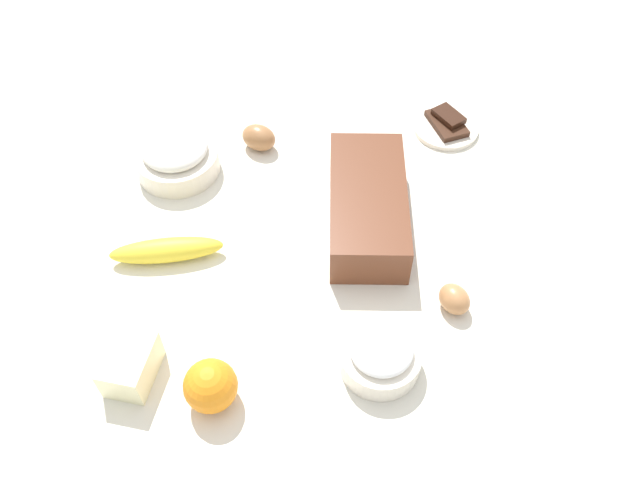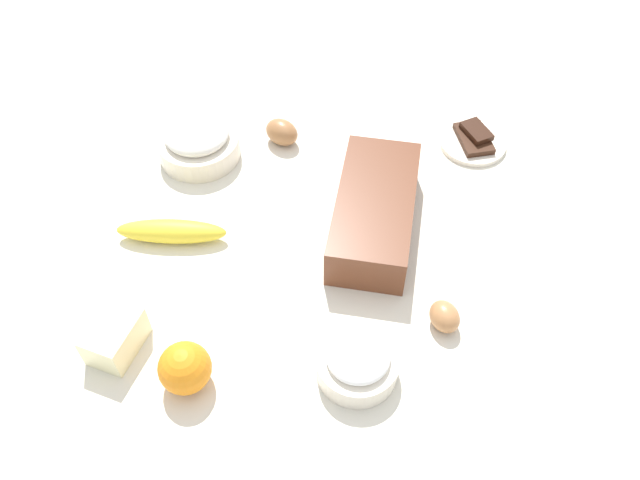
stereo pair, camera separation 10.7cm
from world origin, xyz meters
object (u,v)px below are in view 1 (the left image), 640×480
(loaf_pan, at_px, (368,205))
(chocolate_plate, at_px, (446,125))
(banana, at_px, (167,250))
(butter_block, at_px, (131,365))
(egg_beside_bowl, at_px, (454,299))
(egg_near_butter, at_px, (259,137))
(flour_bowl, at_px, (176,156))
(sugar_bowl, at_px, (381,355))
(orange_fruit, at_px, (211,386))

(loaf_pan, distance_m, chocolate_plate, 0.30)
(banana, bearing_deg, butter_block, 168.69)
(butter_block, xyz_separation_m, egg_beside_bowl, (0.06, -0.50, -0.01))
(butter_block, bearing_deg, egg_near_butter, -24.36)
(flour_bowl, bearing_deg, loaf_pan, -116.51)
(egg_near_butter, bearing_deg, banana, 146.33)
(flour_bowl, relative_size, sugar_bowl, 1.28)
(banana, distance_m, butter_block, 0.22)
(banana, distance_m, egg_beside_bowl, 0.48)
(banana, relative_size, butter_block, 2.11)
(loaf_pan, bearing_deg, flour_bowl, 70.93)
(orange_fruit, bearing_deg, chocolate_plate, -41.67)
(orange_fruit, xyz_separation_m, egg_beside_bowl, (0.11, -0.38, -0.02))
(egg_beside_bowl, bearing_deg, butter_block, 97.11)
(loaf_pan, xyz_separation_m, egg_beside_bowl, (-0.20, -0.11, -0.02))
(butter_block, relative_size, egg_beside_bowl, 1.62)
(orange_fruit, height_order, egg_beside_bowl, orange_fruit)
(chocolate_plate, bearing_deg, egg_beside_bowl, 167.81)
(flour_bowl, bearing_deg, banana, 176.11)
(flour_bowl, relative_size, egg_near_butter, 2.28)
(orange_fruit, distance_m, chocolate_plate, 0.71)
(sugar_bowl, xyz_separation_m, egg_beside_bowl, (0.09, -0.13, -0.01))
(egg_beside_bowl, bearing_deg, chocolate_plate, -12.19)
(loaf_pan, height_order, chocolate_plate, loaf_pan)
(egg_near_butter, relative_size, egg_beside_bowl, 1.23)
(orange_fruit, bearing_deg, egg_beside_bowl, -73.40)
(egg_near_butter, height_order, chocolate_plate, egg_near_butter)
(loaf_pan, distance_m, egg_near_butter, 0.28)
(chocolate_plate, bearing_deg, flour_bowl, 95.77)
(egg_beside_bowl, bearing_deg, flour_bowl, 50.55)
(loaf_pan, height_order, orange_fruit, loaf_pan)
(sugar_bowl, height_order, egg_near_butter, sugar_bowl)
(flour_bowl, distance_m, chocolate_plate, 0.53)
(flour_bowl, bearing_deg, sugar_bowl, -145.83)
(loaf_pan, bearing_deg, egg_near_butter, 47.56)
(egg_beside_bowl, bearing_deg, loaf_pan, 28.69)
(banana, bearing_deg, loaf_pan, -82.88)
(flour_bowl, relative_size, orange_fruit, 2.00)
(orange_fruit, relative_size, egg_beside_bowl, 1.40)
(sugar_bowl, bearing_deg, loaf_pan, -5.38)
(banana, height_order, orange_fruit, orange_fruit)
(egg_near_butter, xyz_separation_m, chocolate_plate, (0.01, -0.38, -0.01))
(banana, relative_size, egg_near_butter, 2.78)
(flour_bowl, distance_m, orange_fruit, 0.48)
(egg_near_butter, relative_size, chocolate_plate, 0.52)
(egg_near_butter, bearing_deg, flour_bowl, 106.13)
(banana, distance_m, orange_fruit, 0.28)
(butter_block, bearing_deg, sugar_bowl, -94.19)
(banana, xyz_separation_m, chocolate_plate, (0.26, -0.55, -0.01))
(egg_beside_bowl, distance_m, chocolate_plate, 0.43)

